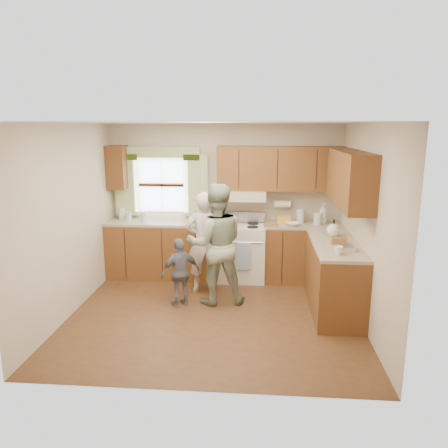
# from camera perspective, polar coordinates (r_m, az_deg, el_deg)

# --- Properties ---
(room) EXTENTS (3.80, 3.80, 3.80)m
(room) POSITION_cam_1_polar(r_m,az_deg,el_deg) (5.57, -1.36, 0.12)
(room) COLOR #462A15
(room) RESTS_ON ground
(kitchen_fixtures) EXTENTS (3.80, 2.25, 2.15)m
(kitchen_fixtures) POSITION_cam_1_polar(r_m,az_deg,el_deg) (6.68, 4.87, -1.41)
(kitchen_fixtures) COLOR #4A260F
(kitchen_fixtures) RESTS_ON ground
(stove) EXTENTS (0.76, 0.67, 1.07)m
(stove) POSITION_cam_1_polar(r_m,az_deg,el_deg) (7.13, 2.28, -3.56)
(stove) COLOR silver
(stove) RESTS_ON ground
(woman_left) EXTENTS (0.62, 0.47, 1.53)m
(woman_left) POSITION_cam_1_polar(r_m,az_deg,el_deg) (6.53, -2.65, -2.39)
(woman_left) COLOR beige
(woman_left) RESTS_ON ground
(woman_right) EXTENTS (0.94, 0.80, 1.70)m
(woman_right) POSITION_cam_1_polar(r_m,az_deg,el_deg) (6.08, -1.05, -2.67)
(woman_right) COLOR #213D24
(woman_right) RESTS_ON ground
(child) EXTENTS (0.60, 0.51, 0.97)m
(child) POSITION_cam_1_polar(r_m,az_deg,el_deg) (6.10, -5.71, -6.30)
(child) COLOR slate
(child) RESTS_ON ground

